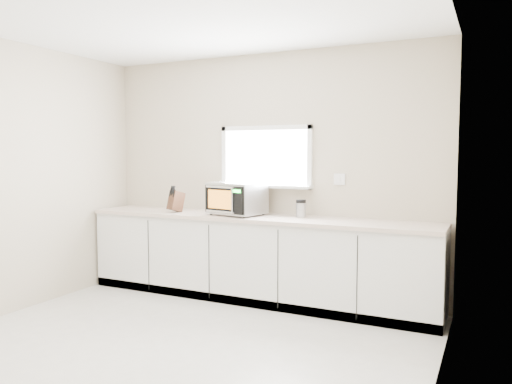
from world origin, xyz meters
The scene contains 8 objects.
ground centered at (0.00, 0.00, 0.00)m, with size 4.00×4.00×0.00m, color beige.
back_wall centered at (0.00, 2.00, 1.36)m, with size 4.00×0.17×2.70m.
cabinets centered at (0.00, 1.70, 0.44)m, with size 3.92×0.60×0.88m, color silver.
countertop centered at (0.00, 1.69, 0.90)m, with size 3.92×0.64×0.04m, color beige.
microwave centered at (-0.21, 1.68, 1.11)m, with size 0.63×0.54×0.36m.
knife_block centered at (-0.96, 1.60, 1.05)m, with size 0.15×0.23×0.31m.
cutting_board centered at (-0.55, 1.94, 1.07)m, with size 0.30×0.30×0.02m, color olive.
coffee_grinder centered at (0.49, 1.80, 1.01)m, with size 0.13×0.13×0.19m.
Camera 1 is at (2.33, -3.11, 1.59)m, focal length 35.00 mm.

